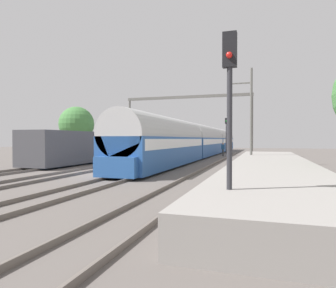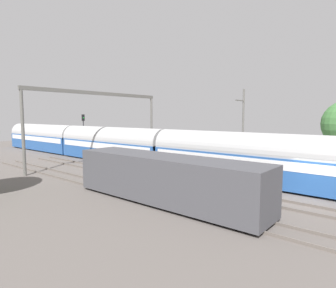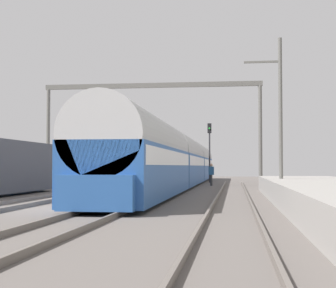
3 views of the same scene
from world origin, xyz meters
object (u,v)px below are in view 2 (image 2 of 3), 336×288
at_px(passenger_train, 111,144).
at_px(catenary_gantry, 100,110).
at_px(railway_signal_far, 83,129).
at_px(person_crossing, 122,150).
at_px(freight_car, 165,179).

bearing_deg(passenger_train, catenary_gantry, -160.97).
bearing_deg(catenary_gantry, railway_signal_far, 66.58).
bearing_deg(person_crossing, railway_signal_far, 98.29).
height_order(person_crossing, catenary_gantry, catenary_gantry).
relative_size(freight_car, railway_signal_far, 2.38).
bearing_deg(railway_signal_far, freight_car, -113.10).
distance_m(passenger_train, catenary_gantry, 4.50).
distance_m(freight_car, catenary_gantry, 16.43).
height_order(passenger_train, catenary_gantry, catenary_gantry).
xyz_separation_m(person_crossing, catenary_gantry, (-4.46, -1.59, 4.89)).
bearing_deg(person_crossing, passenger_train, -155.29).
xyz_separation_m(passenger_train, freight_car, (-8.21, -15.28, -0.50)).
height_order(freight_car, person_crossing, freight_car).
bearing_deg(freight_car, catenary_gantry, 67.10).
height_order(railway_signal_far, catenary_gantry, catenary_gantry).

